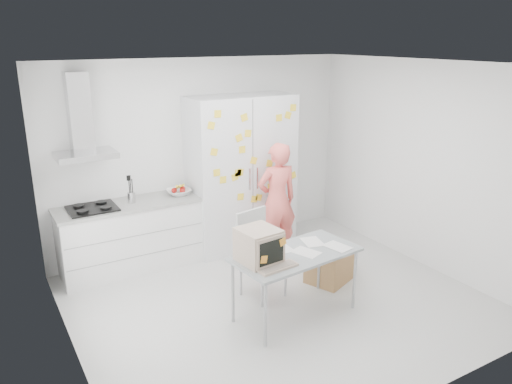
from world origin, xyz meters
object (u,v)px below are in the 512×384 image
desk (273,251)px  chair (258,248)px  person (277,200)px  cardboard_box (330,263)px

desk → chair: size_ratio=1.40×
person → cardboard_box: bearing=104.3°
desk → cardboard_box: 1.36m
person → desk: size_ratio=1.12×
chair → cardboard_box: bearing=-21.9°
desk → chair: bearing=67.2°
person → cardboard_box: size_ratio=2.38×
chair → cardboard_box: 1.03m
cardboard_box → chair: bearing=169.7°
cardboard_box → desk: bearing=-158.7°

